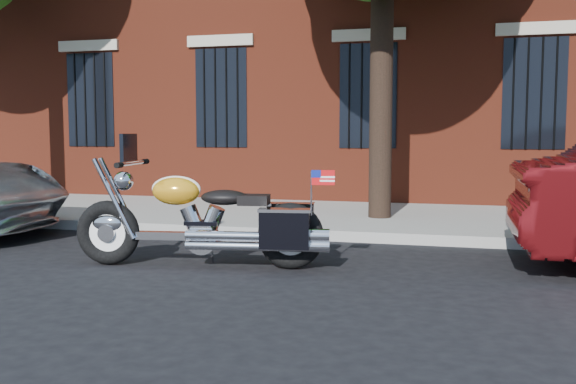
# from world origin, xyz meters

# --- Properties ---
(ground) EXTENTS (120.00, 120.00, 0.00)m
(ground) POSITION_xyz_m (0.00, 0.00, 0.00)
(ground) COLOR black
(ground) RESTS_ON ground
(curb) EXTENTS (40.00, 0.16, 0.15)m
(curb) POSITION_xyz_m (0.00, 1.38, 0.07)
(curb) COLOR gray
(curb) RESTS_ON ground
(sidewalk) EXTENTS (40.00, 3.60, 0.15)m
(sidewalk) POSITION_xyz_m (0.00, 3.26, 0.07)
(sidewalk) COLOR gray
(sidewalk) RESTS_ON ground
(motorcycle) EXTENTS (2.98, 1.09, 1.49)m
(motorcycle) POSITION_xyz_m (-0.95, -0.73, 0.50)
(motorcycle) COLOR black
(motorcycle) RESTS_ON ground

